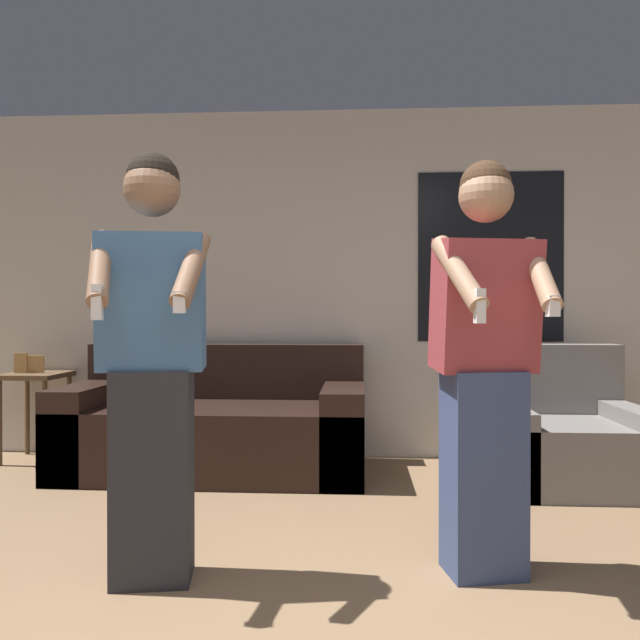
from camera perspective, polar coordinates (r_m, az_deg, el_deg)
wall_back at (r=4.89m, az=1.85°, el=3.39°), size 6.22×0.07×2.70m
couch at (r=4.54m, az=-9.40°, el=-9.63°), size 2.08×0.98×0.88m
armchair at (r=4.43m, az=21.39°, el=-10.11°), size 0.93×0.88×0.90m
side_table at (r=5.23m, az=-24.59°, el=-5.65°), size 0.42×0.46×0.82m
person_left at (r=2.67m, az=-15.07°, el=-3.63°), size 0.48×0.51×1.77m
person_right at (r=2.73m, az=14.82°, el=-3.76°), size 0.48×0.54×1.75m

